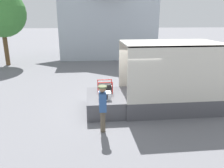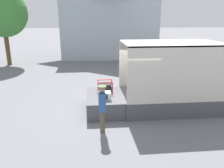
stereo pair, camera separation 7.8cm
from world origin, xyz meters
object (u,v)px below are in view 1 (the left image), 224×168
at_px(microwave, 105,96).
at_px(street_tree, 1,13).
at_px(box_truck, 208,86).
at_px(worker_person, 103,104).
at_px(portable_generator, 105,88).

xyz_separation_m(microwave, street_tree, (-7.59, 10.98, 3.41)).
xyz_separation_m(box_truck, microwave, (-4.71, -0.50, -0.11)).
xyz_separation_m(microwave, worker_person, (-0.17, -1.38, 0.19)).
bearing_deg(street_tree, box_truck, -40.43).
bearing_deg(box_truck, microwave, -173.98).
distance_m(microwave, worker_person, 1.40).
bearing_deg(box_truck, portable_generator, 175.65).
relative_size(microwave, worker_person, 0.30).
height_order(portable_generator, street_tree, street_tree).
relative_size(microwave, street_tree, 0.08).
xyz_separation_m(box_truck, street_tree, (-12.30, 10.48, 3.30)).
distance_m(box_truck, microwave, 4.74).
bearing_deg(street_tree, portable_generator, -52.80).
height_order(worker_person, street_tree, street_tree).
bearing_deg(box_truck, worker_person, -158.96).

